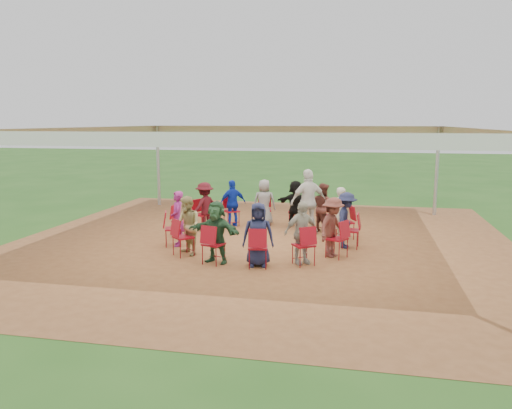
% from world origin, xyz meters
% --- Properties ---
extents(ground, '(80.00, 80.00, 0.00)m').
position_xyz_m(ground, '(0.00, 0.00, 0.00)').
color(ground, '#26551A').
rests_on(ground, ground).
extents(dirt_patch, '(13.00, 13.00, 0.00)m').
position_xyz_m(dirt_patch, '(0.00, 0.00, 0.01)').
color(dirt_patch, brown).
rests_on(dirt_patch, ground).
extents(tent, '(10.33, 10.33, 3.00)m').
position_xyz_m(tent, '(0.00, 0.00, 2.37)').
color(tent, '#B2B2B7').
rests_on(tent, ground).
extents(chair_0, '(0.46, 0.45, 0.90)m').
position_xyz_m(chair_0, '(2.31, -0.14, 0.45)').
color(chair_0, maroon).
rests_on(chair_0, ground).
extents(chair_1, '(0.57, 0.56, 0.90)m').
position_xyz_m(chair_1, '(2.14, 0.87, 0.45)').
color(chair_1, maroon).
rests_on(chair_1, ground).
extents(chair_2, '(0.61, 0.61, 0.90)m').
position_xyz_m(chair_2, '(1.55, 1.72, 0.45)').
color(chair_2, maroon).
rests_on(chair_2, ground).
extents(chair_3, '(0.53, 0.54, 0.90)m').
position_xyz_m(chair_3, '(0.65, 2.22, 0.45)').
color(chair_3, maroon).
rests_on(chair_3, ground).
extents(chair_4, '(0.49, 0.50, 0.90)m').
position_xyz_m(chair_4, '(-0.38, 2.28, 0.45)').
color(chair_4, maroon).
rests_on(chair_4, ground).
extents(chair_5, '(0.60, 0.60, 0.90)m').
position_xyz_m(chair_5, '(-1.33, 1.89, 0.45)').
color(chair_5, maroon).
rests_on(chair_5, ground).
extents(chair_6, '(0.59, 0.58, 0.90)m').
position_xyz_m(chair_6, '(-2.02, 1.13, 0.45)').
color(chair_6, maroon).
rests_on(chair_6, ground).
extents(chair_7, '(0.46, 0.45, 0.90)m').
position_xyz_m(chair_7, '(-2.31, 0.14, 0.45)').
color(chair_7, maroon).
rests_on(chair_7, ground).
extents(chair_8, '(0.57, 0.56, 0.90)m').
position_xyz_m(chair_8, '(-2.14, -0.87, 0.45)').
color(chair_8, maroon).
rests_on(chair_8, ground).
extents(chair_9, '(0.61, 0.61, 0.90)m').
position_xyz_m(chair_9, '(-1.55, -1.72, 0.45)').
color(chair_9, maroon).
rests_on(chair_9, ground).
extents(chair_10, '(0.53, 0.54, 0.90)m').
position_xyz_m(chair_10, '(-0.65, -2.22, 0.45)').
color(chair_10, maroon).
rests_on(chair_10, ground).
extents(chair_11, '(0.49, 0.50, 0.90)m').
position_xyz_m(chair_11, '(0.38, -2.28, 0.45)').
color(chair_11, maroon).
rests_on(chair_11, ground).
extents(chair_12, '(0.60, 0.60, 0.90)m').
position_xyz_m(chair_12, '(1.33, -1.89, 0.45)').
color(chair_12, maroon).
rests_on(chair_12, ground).
extents(chair_13, '(0.59, 0.58, 0.90)m').
position_xyz_m(chair_13, '(2.02, -1.13, 0.45)').
color(chair_13, maroon).
rests_on(chair_13, ground).
extents(person_seated_0, '(0.51, 0.94, 1.41)m').
position_xyz_m(person_seated_0, '(2.19, -0.13, 0.71)').
color(person_seated_0, '#1B2041').
rests_on(person_seated_0, ground).
extents(person_seated_1, '(0.51, 0.61, 1.41)m').
position_xyz_m(person_seated_1, '(2.03, 0.83, 0.71)').
color(person_seated_1, '#AFAC9C').
rests_on(person_seated_1, ground).
extents(person_seated_2, '(0.78, 0.75, 1.41)m').
position_xyz_m(person_seated_2, '(1.47, 1.63, 0.71)').
color(person_seated_2, brown).
rests_on(person_seated_2, ground).
extents(person_seated_3, '(1.40, 0.84, 1.41)m').
position_xyz_m(person_seated_3, '(0.62, 2.10, 0.71)').
color(person_seated_3, black).
rests_on(person_seated_3, ground).
extents(person_seated_4, '(0.74, 0.49, 1.41)m').
position_xyz_m(person_seated_4, '(-0.36, 2.16, 0.71)').
color(person_seated_4, gray).
rests_on(person_seated_4, ground).
extents(person_seated_5, '(0.92, 0.82, 1.41)m').
position_xyz_m(person_seated_5, '(-1.26, 1.80, 0.71)').
color(person_seated_5, '#0E28AE').
rests_on(person_seated_5, ground).
extents(person_seated_6, '(0.84, 1.02, 1.41)m').
position_xyz_m(person_seated_6, '(-1.91, 1.07, 0.71)').
color(person_seated_6, '#430D15').
rests_on(person_seated_6, ground).
extents(person_seated_7, '(0.51, 0.61, 1.41)m').
position_xyz_m(person_seated_7, '(-2.03, -0.83, 0.71)').
color(person_seated_7, '#882070').
rests_on(person_seated_7, ground).
extents(person_seated_8, '(0.78, 0.75, 1.41)m').
position_xyz_m(person_seated_8, '(-1.47, -1.63, 0.71)').
color(person_seated_8, tan).
rests_on(person_seated_8, ground).
extents(person_seated_9, '(1.40, 0.84, 1.41)m').
position_xyz_m(person_seated_9, '(-0.62, -2.10, 0.71)').
color(person_seated_9, '#285233').
rests_on(person_seated_9, ground).
extents(person_seated_10, '(0.74, 0.49, 1.41)m').
position_xyz_m(person_seated_10, '(0.36, -2.16, 0.71)').
color(person_seated_10, '#1B2041').
rests_on(person_seated_10, ground).
extents(person_seated_11, '(0.92, 0.82, 1.41)m').
position_xyz_m(person_seated_11, '(1.26, -1.80, 0.71)').
color(person_seated_11, '#AFAC9C').
rests_on(person_seated_11, ground).
extents(person_seated_12, '(0.84, 1.02, 1.41)m').
position_xyz_m(person_seated_12, '(1.91, -1.07, 0.71)').
color(person_seated_12, brown).
rests_on(person_seated_12, ground).
extents(standing_person, '(1.21, 1.04, 1.85)m').
position_xyz_m(standing_person, '(1.10, 1.20, 0.93)').
color(standing_person, silver).
rests_on(standing_person, ground).
extents(cable_coil, '(0.43, 0.43, 0.03)m').
position_xyz_m(cable_coil, '(-0.05, 0.01, 0.02)').
color(cable_coil, black).
rests_on(cable_coil, ground).
extents(laptop, '(0.27, 0.33, 0.22)m').
position_xyz_m(laptop, '(2.03, -0.12, 0.66)').
color(laptop, '#B7B7BC').
rests_on(laptop, ground).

